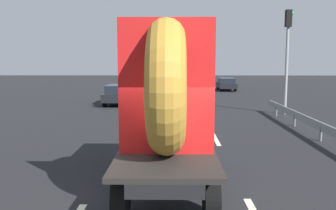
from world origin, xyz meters
The scene contains 8 objects.
ground_plane centered at (0.00, 0.00, 0.00)m, with size 120.00×120.00×0.00m, color black.
flatbed_truck centered at (0.09, 0.83, 1.84)m, with size 2.02×5.24×3.85m.
distant_sedan centered at (-3.42, 16.97, 0.70)m, with size 1.72×4.02×1.31m.
traffic_light centered at (6.41, 12.67, 3.70)m, with size 0.42×0.36×5.65m.
guardrail centered at (5.72, 7.37, 0.53)m, with size 0.10×12.08×0.71m.
lane_dash_left_far centered at (-1.66, 6.80, 0.00)m, with size 2.68×0.16×0.01m, color beige.
lane_dash_right_far centered at (1.85, 6.11, 0.00)m, with size 2.17×0.16×0.01m, color beige.
oncoming_car centered at (5.33, 28.08, 0.65)m, with size 1.58×3.69×1.20m.
Camera 1 is at (0.23, -7.83, 3.06)m, focal length 39.82 mm.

